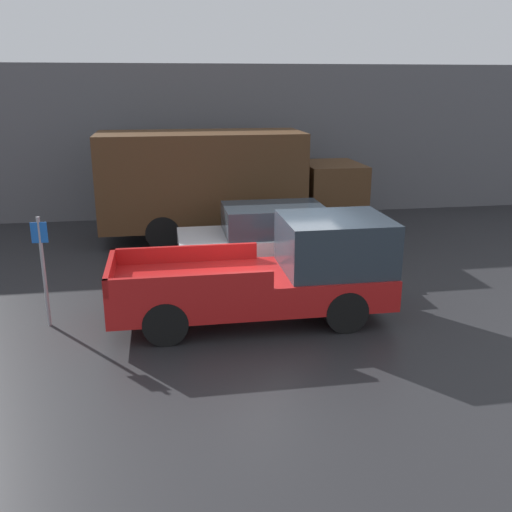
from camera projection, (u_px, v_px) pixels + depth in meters
The scene contains 6 objects.
ground_plane at pixel (287, 312), 11.96m from camera, with size 60.00×60.00×0.00m, color #232326.
building_wall at pixel (231, 142), 19.93m from camera, with size 28.00×0.15×5.21m.
pickup_truck at pixel (278, 272), 11.40m from camera, with size 5.52×2.03×2.06m.
car at pixel (270, 238), 14.35m from camera, with size 4.49×1.90×1.69m.
delivery_truck at pixel (222, 182), 17.23m from camera, with size 7.94×2.44×3.22m.
parking_sign at pixel (43, 265), 10.95m from camera, with size 0.30×0.07×2.20m.
Camera 1 is at (-2.46, -10.83, 4.63)m, focal length 40.00 mm.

